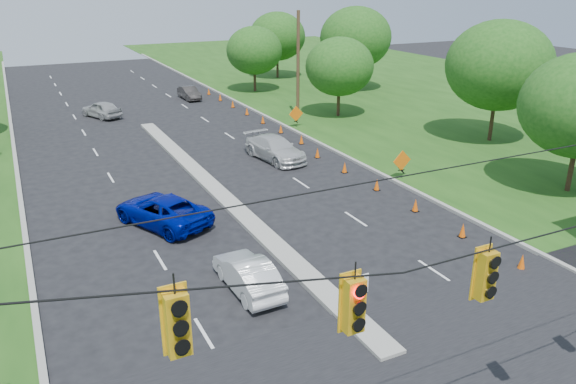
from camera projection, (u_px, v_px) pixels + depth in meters
curb_left at (17, 171)px, 35.52m from camera, size 0.25×110.00×0.16m
curb_right at (300, 134)px, 43.89m from camera, size 0.25×110.00×0.16m
median at (216, 191)px, 32.16m from camera, size 1.00×34.00×0.18m
median_sign at (361, 290)px, 19.07m from camera, size 0.55×0.06×2.05m
signal_span at (548, 300)px, 11.94m from camera, size 25.60×0.32×9.00m
utility_pole_far_right at (298, 66)px, 47.47m from camera, size 0.28×0.28×9.00m
cone_1 at (522, 262)px, 23.34m from camera, size 0.32×0.32×0.70m
cone_2 at (463, 230)px, 26.27m from camera, size 0.32×0.32×0.70m
cone_3 at (415, 205)px, 29.21m from camera, size 0.32×0.32×0.70m
cone_4 at (377, 184)px, 32.14m from camera, size 0.32×0.32×0.70m
cone_5 at (345, 167)px, 35.07m from camera, size 0.32×0.32×0.70m
cone_6 at (317, 153)px, 38.01m from camera, size 0.32×0.32×0.70m
cone_7 at (301, 139)px, 41.19m from camera, size 0.32×0.32×0.70m
cone_8 at (281, 129)px, 44.12m from camera, size 0.32×0.32×0.70m
cone_9 at (263, 119)px, 47.05m from camera, size 0.32×0.32×0.70m
cone_10 at (247, 111)px, 49.99m from camera, size 0.32×0.32×0.70m
cone_11 at (233, 104)px, 52.92m from camera, size 0.32×0.32×0.70m
cone_12 at (220, 97)px, 55.85m from camera, size 0.32×0.32×0.70m
cone_13 at (209, 91)px, 58.79m from camera, size 0.32×0.32×0.70m
work_sign_1 at (402, 162)px, 33.73m from camera, size 1.27×0.58×1.37m
work_sign_2 at (296, 115)px, 45.46m from camera, size 1.27×0.58×1.37m
tree_8 at (499, 66)px, 40.13m from camera, size 7.56×7.56×8.82m
tree_9 at (340, 67)px, 48.14m from camera, size 5.88×5.88×6.86m
tree_10 at (356, 38)px, 59.39m from camera, size 7.56×7.56×8.82m
tree_11 at (277, 36)px, 67.17m from camera, size 6.72×6.72×7.84m
tree_12 at (254, 50)px, 59.04m from camera, size 5.88×5.88×6.86m
white_sedan at (248, 274)px, 21.71m from camera, size 1.55×4.14×1.35m
blue_pickup at (162, 210)px, 27.52m from camera, size 4.52×5.94×1.50m
silver_car_far at (275, 148)px, 37.48m from camera, size 2.91×5.57×1.54m
silver_car_oncoming at (101, 109)px, 48.98m from camera, size 3.32×4.61×1.46m
dark_car_receding at (189, 93)px, 56.45m from camera, size 1.49×3.94×1.28m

